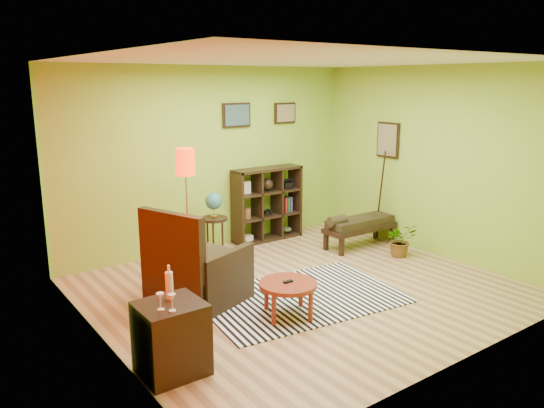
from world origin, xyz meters
TOP-DOWN VIEW (x-y plane):
  - ground at (0.00, 0.00)m, footprint 5.00×5.00m
  - room_shell at (-0.09, 0.01)m, footprint 5.04×4.54m
  - zebra_rug at (-0.20, -0.20)m, footprint 2.57×1.88m
  - coffee_table at (-0.64, -0.52)m, footprint 0.65×0.65m
  - armchair at (-1.28, 0.44)m, footprint 1.22×1.21m
  - side_cabinet at (-2.20, -0.84)m, footprint 0.56×0.51m
  - floor_lamp at (-0.94, 1.27)m, footprint 0.26×0.26m
  - globe_table at (-0.25, 1.78)m, footprint 0.40×0.40m
  - cube_shelf at (0.91, 2.03)m, footprint 1.20×0.35m
  - bench at (1.81, 0.84)m, footprint 1.27×0.46m
  - potted_plant at (2.00, 0.15)m, footprint 0.60×0.63m

SIDE VIEW (x-z plane):
  - ground at x=0.00m, z-range 0.00..0.00m
  - zebra_rug at x=-0.20m, z-range 0.00..0.01m
  - potted_plant at x=2.00m, z-range 0.00..0.40m
  - side_cabinet at x=-2.20m, z-range -0.15..0.83m
  - coffee_table at x=-0.64m, z-range 0.13..0.55m
  - armchair at x=-1.28m, z-range -0.23..0.94m
  - bench at x=1.81m, z-range 0.08..0.66m
  - cube_shelf at x=0.91m, z-range 0.00..1.20m
  - globe_table at x=-0.25m, z-range 0.25..1.23m
  - floor_lamp at x=-0.94m, z-range 0.53..2.26m
  - room_shell at x=-0.09m, z-range 0.39..3.21m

